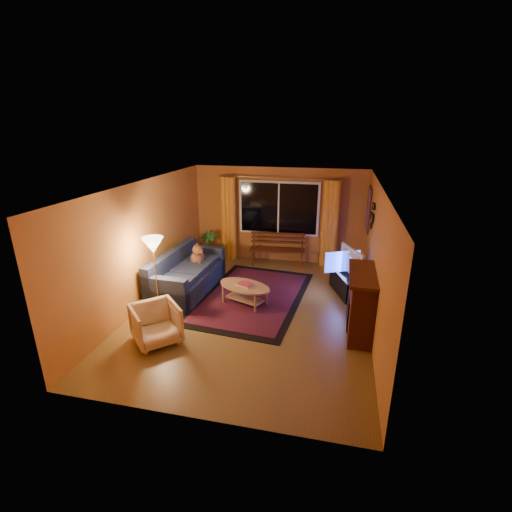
% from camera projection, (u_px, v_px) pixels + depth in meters
% --- Properties ---
extents(floor, '(4.50, 6.00, 0.02)m').
position_uv_depth(floor, '(253.00, 310.00, 7.47)').
color(floor, brown).
rests_on(floor, ground).
extents(ceiling, '(4.50, 6.00, 0.02)m').
position_uv_depth(ceiling, '(252.00, 185.00, 6.62)').
color(ceiling, white).
rests_on(ceiling, ground).
extents(wall_back, '(4.50, 0.02, 2.50)m').
position_uv_depth(wall_back, '(279.00, 215.00, 9.81)').
color(wall_back, '#C47733').
rests_on(wall_back, ground).
extents(wall_left, '(0.02, 6.00, 2.50)m').
position_uv_depth(wall_left, '(144.00, 243.00, 7.52)').
color(wall_left, '#C47733').
rests_on(wall_left, ground).
extents(wall_right, '(0.02, 6.00, 2.50)m').
position_uv_depth(wall_right, '(376.00, 261.00, 6.57)').
color(wall_right, '#C47733').
rests_on(wall_right, ground).
extents(window, '(2.00, 0.02, 1.30)m').
position_uv_depth(window, '(279.00, 208.00, 9.68)').
color(window, black).
rests_on(window, wall_back).
extents(curtain_rod, '(3.20, 0.03, 0.03)m').
position_uv_depth(curtain_rod, '(279.00, 178.00, 9.37)').
color(curtain_rod, '#BF8C3F').
rests_on(curtain_rod, wall_back).
extents(curtain_left, '(0.36, 0.36, 2.24)m').
position_uv_depth(curtain_left, '(229.00, 218.00, 10.02)').
color(curtain_left, orange).
rests_on(curtain_left, ground).
extents(curtain_right, '(0.36, 0.36, 2.24)m').
position_uv_depth(curtain_right, '(330.00, 224.00, 9.45)').
color(curtain_right, orange).
rests_on(curtain_right, ground).
extents(bench, '(1.45, 0.53, 0.43)m').
position_uv_depth(bench, '(277.00, 257.00, 9.76)').
color(bench, '#3E1C09').
rests_on(bench, ground).
extents(potted_plant, '(0.57, 0.57, 0.83)m').
position_uv_depth(potted_plant, '(209.00, 246.00, 9.99)').
color(potted_plant, '#235B1E').
rests_on(potted_plant, ground).
extents(sofa, '(1.06, 2.26, 0.90)m').
position_uv_depth(sofa, '(188.00, 272.00, 8.19)').
color(sofa, '#1E273F').
rests_on(sofa, ground).
extents(dog, '(0.33, 0.42, 0.43)m').
position_uv_depth(dog, '(197.00, 256.00, 8.56)').
color(dog, brown).
rests_on(dog, sofa).
extents(armchair, '(1.00, 1.00, 0.75)m').
position_uv_depth(armchair, '(156.00, 322.00, 6.26)').
color(armchair, beige).
rests_on(armchair, ground).
extents(floor_lamp, '(0.31, 0.31, 1.57)m').
position_uv_depth(floor_lamp, '(156.00, 276.00, 7.09)').
color(floor_lamp, '#BF8C3F').
rests_on(floor_lamp, ground).
extents(rug, '(2.38, 3.47, 0.02)m').
position_uv_depth(rug, '(252.00, 296.00, 8.03)').
color(rug, '#630C07').
rests_on(rug, ground).
extents(coffee_table, '(1.51, 1.51, 0.42)m').
position_uv_depth(coffee_table, '(245.00, 294.00, 7.65)').
color(coffee_table, '#A97B52').
rests_on(coffee_table, ground).
extents(tv_console, '(0.72, 1.15, 0.45)m').
position_uv_depth(tv_console, '(345.00, 284.00, 8.13)').
color(tv_console, black).
rests_on(tv_console, ground).
extents(television, '(0.54, 0.96, 0.58)m').
position_uv_depth(television, '(347.00, 262.00, 7.96)').
color(television, black).
rests_on(television, tv_console).
extents(fireplace, '(0.40, 1.20, 1.10)m').
position_uv_depth(fireplace, '(361.00, 305.00, 6.49)').
color(fireplace, maroon).
rests_on(fireplace, ground).
extents(mirror_cluster, '(0.06, 0.60, 0.56)m').
position_uv_depth(mirror_cluster, '(372.00, 214.00, 7.59)').
color(mirror_cluster, black).
rests_on(mirror_cluster, wall_right).
extents(painting, '(0.04, 0.76, 0.96)m').
position_uv_depth(painting, '(368.00, 209.00, 8.69)').
color(painting, '#CC450B').
rests_on(painting, wall_right).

